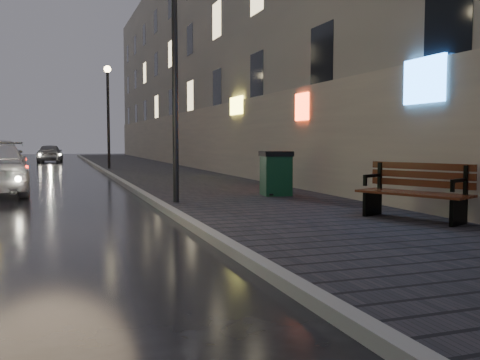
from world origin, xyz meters
The scene contains 9 objects.
ground centered at (0.00, 0.00, 0.00)m, with size 120.00×120.00×0.00m, color black.
sidewalk centered at (3.90, 21.00, 0.07)m, with size 4.60×58.00×0.15m, color black.
curb centered at (1.50, 21.00, 0.07)m, with size 0.20×58.00×0.15m, color slate.
building_near centered at (7.10, 25.00, 6.50)m, with size 1.80×50.00×13.00m, color #605B54.
lamp_near centered at (1.85, 6.00, 3.49)m, with size 0.36×0.36×5.28m.
lamp_far centered at (1.85, 22.00, 3.49)m, with size 0.36×0.36×5.28m.
bench centered at (5.42, 1.81, 0.68)m, with size 1.49×2.16×1.05m.
trash_bin centered at (4.71, 6.69, 0.75)m, with size 0.86×0.86×1.17m.
car_far centered at (-1.11, 34.81, 0.67)m, with size 1.58×3.94×1.34m, color gray.
Camera 1 is at (-0.87, -6.38, 1.62)m, focal length 40.00 mm.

